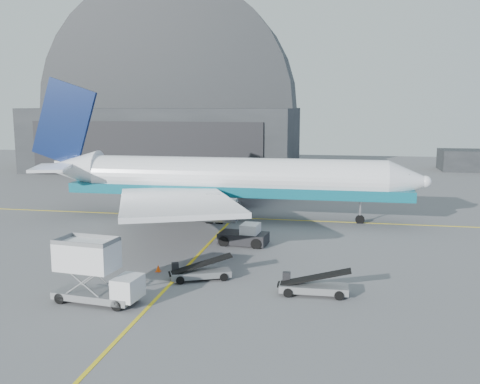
% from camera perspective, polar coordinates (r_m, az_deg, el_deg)
% --- Properties ---
extents(ground, '(200.00, 200.00, 0.00)m').
position_cam_1_polar(ground, '(41.40, -6.17, -8.43)').
color(ground, '#565659').
rests_on(ground, ground).
extents(taxi_lines, '(80.00, 42.12, 0.02)m').
position_cam_1_polar(taxi_lines, '(53.20, -2.25, -4.38)').
color(taxi_lines, yellow).
rests_on(taxi_lines, ground).
extents(hangar, '(50.00, 28.30, 28.00)m').
position_cam_1_polar(hangar, '(108.06, -7.60, 7.57)').
color(hangar, black).
rests_on(hangar, ground).
extents(distant_bldg_a, '(14.00, 8.00, 4.00)m').
position_cam_1_polar(distant_bldg_a, '(113.60, 23.97, 2.10)').
color(distant_bldg_a, black).
rests_on(distant_bldg_a, ground).
extents(airliner, '(45.13, 43.76, 15.84)m').
position_cam_1_polar(airliner, '(59.45, -2.16, 1.40)').
color(airliner, white).
rests_on(airliner, ground).
extents(catering_truck, '(5.92, 2.77, 3.92)m').
position_cam_1_polar(catering_truck, '(35.72, -15.26, -8.26)').
color(catering_truck, slate).
rests_on(catering_truck, ground).
extents(pushback_tug, '(4.56, 2.97, 2.00)m').
position_cam_1_polar(pushback_tug, '(48.69, 0.52, -4.76)').
color(pushback_tug, black).
rests_on(pushback_tug, ground).
extents(belt_loader_a, '(4.63, 3.10, 1.76)m').
position_cam_1_polar(belt_loader_a, '(39.30, -4.31, -8.54)').
color(belt_loader_a, slate).
rests_on(belt_loader_a, ground).
extents(belt_loader_b, '(4.88, 1.81, 1.85)m').
position_cam_1_polar(belt_loader_b, '(36.54, 7.78, -9.95)').
color(belt_loader_b, slate).
rests_on(belt_loader_b, ground).
extents(traffic_cone, '(0.38, 0.38, 0.55)m').
position_cam_1_polar(traffic_cone, '(41.54, -8.72, -8.05)').
color(traffic_cone, '#F24907').
rests_on(traffic_cone, ground).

